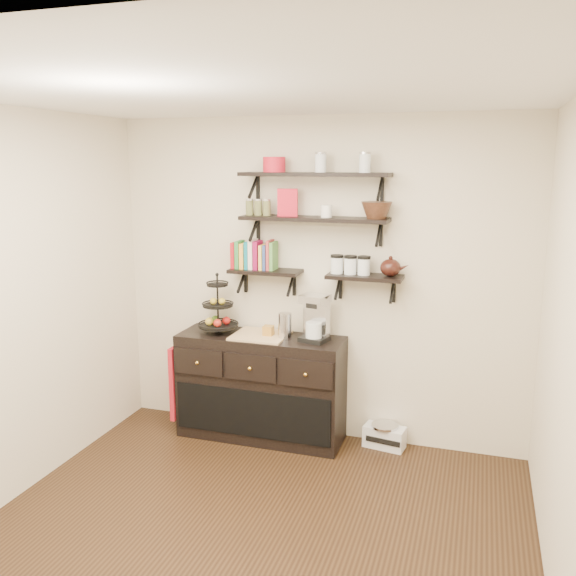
# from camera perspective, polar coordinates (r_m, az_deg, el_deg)

# --- Properties ---
(floor) EXTENTS (3.50, 3.50, 0.00)m
(floor) POSITION_cam_1_polar(r_m,az_deg,el_deg) (4.08, -4.33, -23.18)
(floor) COLOR black
(floor) RESTS_ON ground
(ceiling) EXTENTS (3.50, 3.50, 0.02)m
(ceiling) POSITION_cam_1_polar(r_m,az_deg,el_deg) (3.37, -5.08, 17.95)
(ceiling) COLOR white
(ceiling) RESTS_ON back_wall
(back_wall) EXTENTS (3.50, 0.02, 2.70)m
(back_wall) POSITION_cam_1_polar(r_m,az_deg,el_deg) (5.10, 2.79, 0.63)
(back_wall) COLOR beige
(back_wall) RESTS_ON ground
(right_wall) EXTENTS (0.02, 3.50, 2.70)m
(right_wall) POSITION_cam_1_polar(r_m,az_deg,el_deg) (3.28, 25.18, -6.89)
(right_wall) COLOR beige
(right_wall) RESTS_ON ground
(shelf_top) EXTENTS (1.20, 0.27, 0.23)m
(shelf_top) POSITION_cam_1_polar(r_m,az_deg,el_deg) (4.88, 2.49, 10.54)
(shelf_top) COLOR black
(shelf_top) RESTS_ON back_wall
(shelf_mid) EXTENTS (1.20, 0.27, 0.23)m
(shelf_mid) POSITION_cam_1_polar(r_m,az_deg,el_deg) (4.90, 2.46, 6.45)
(shelf_mid) COLOR black
(shelf_mid) RESTS_ON back_wall
(shelf_low_left) EXTENTS (0.60, 0.25, 0.23)m
(shelf_low_left) POSITION_cam_1_polar(r_m,az_deg,el_deg) (5.10, -2.11, 1.52)
(shelf_low_left) COLOR black
(shelf_low_left) RESTS_ON back_wall
(shelf_low_right) EXTENTS (0.60, 0.25, 0.23)m
(shelf_low_right) POSITION_cam_1_polar(r_m,az_deg,el_deg) (4.88, 7.21, 0.97)
(shelf_low_right) COLOR black
(shelf_low_right) RESTS_ON back_wall
(cookbooks) EXTENTS (0.36, 0.15, 0.26)m
(cookbooks) POSITION_cam_1_polar(r_m,az_deg,el_deg) (5.11, -3.06, 3.07)
(cookbooks) COLOR #A5121A
(cookbooks) RESTS_ON shelf_low_left
(glass_canisters) EXTENTS (0.32, 0.10, 0.13)m
(glass_canisters) POSITION_cam_1_polar(r_m,az_deg,el_deg) (4.89, 5.85, 2.06)
(glass_canisters) COLOR silver
(glass_canisters) RESTS_ON shelf_low_right
(sideboard) EXTENTS (1.40, 0.50, 0.92)m
(sideboard) POSITION_cam_1_polar(r_m,az_deg,el_deg) (5.26, -2.54, -9.21)
(sideboard) COLOR black
(sideboard) RESTS_ON floor
(fruit_stand) EXTENTS (0.34, 0.34, 0.49)m
(fruit_stand) POSITION_cam_1_polar(r_m,az_deg,el_deg) (5.22, -6.53, -2.33)
(fruit_stand) COLOR black
(fruit_stand) RESTS_ON sideboard
(candle) EXTENTS (0.08, 0.08, 0.08)m
(candle) POSITION_cam_1_polar(r_m,az_deg,el_deg) (5.08, -1.85, -3.99)
(candle) COLOR #9E6C24
(candle) RESTS_ON sideboard
(coffee_maker) EXTENTS (0.25, 0.25, 0.39)m
(coffee_maker) POSITION_cam_1_polar(r_m,az_deg,el_deg) (4.96, 2.58, -2.86)
(coffee_maker) COLOR black
(coffee_maker) RESTS_ON sideboard
(thermal_carafe) EXTENTS (0.11, 0.11, 0.22)m
(thermal_carafe) POSITION_cam_1_polar(r_m,az_deg,el_deg) (5.00, -0.29, -3.60)
(thermal_carafe) COLOR silver
(thermal_carafe) RESTS_ON sideboard
(apron) EXTENTS (0.04, 0.28, 0.65)m
(apron) POSITION_cam_1_polar(r_m,az_deg,el_deg) (5.46, -10.21, -8.51)
(apron) COLOR #A41211
(apron) RESTS_ON sideboard
(radio) EXTENTS (0.36, 0.26, 0.20)m
(radio) POSITION_cam_1_polar(r_m,az_deg,el_deg) (5.27, 9.02, -13.51)
(radio) COLOR silver
(radio) RESTS_ON floor
(recipe_box) EXTENTS (0.17, 0.09, 0.22)m
(recipe_box) POSITION_cam_1_polar(r_m,az_deg,el_deg) (4.95, -0.04, 8.01)
(recipe_box) COLOR red
(recipe_box) RESTS_ON shelf_mid
(walnut_bowl) EXTENTS (0.24, 0.24, 0.13)m
(walnut_bowl) POSITION_cam_1_polar(r_m,az_deg,el_deg) (4.78, 8.29, 7.21)
(walnut_bowl) COLOR black
(walnut_bowl) RESTS_ON shelf_mid
(ramekins) EXTENTS (0.09, 0.09, 0.10)m
(ramekins) POSITION_cam_1_polar(r_m,az_deg,el_deg) (4.87, 3.62, 7.19)
(ramekins) COLOR white
(ramekins) RESTS_ON shelf_mid
(teapot) EXTENTS (0.23, 0.18, 0.16)m
(teapot) POSITION_cam_1_polar(r_m,az_deg,el_deg) (4.83, 9.57, 2.03)
(teapot) COLOR black
(teapot) RESTS_ON shelf_low_right
(red_pot) EXTENTS (0.18, 0.18, 0.12)m
(red_pot) POSITION_cam_1_polar(r_m,az_deg,el_deg) (4.97, -1.30, 11.48)
(red_pot) COLOR red
(red_pot) RESTS_ON shelf_top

